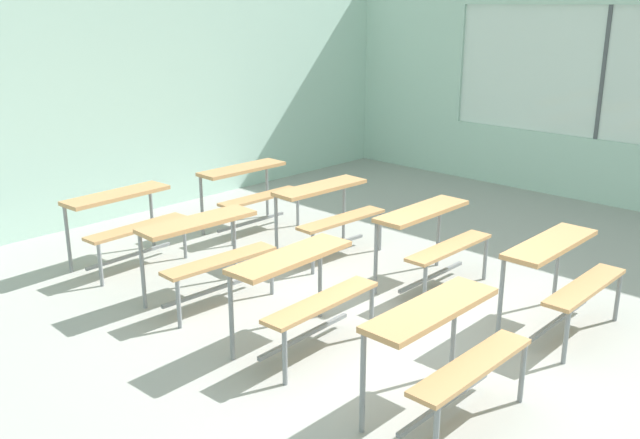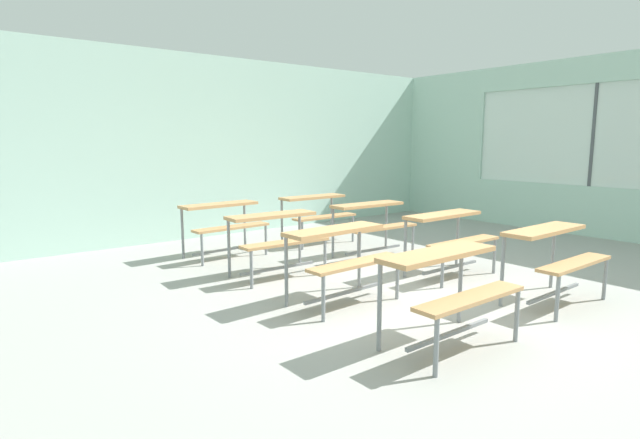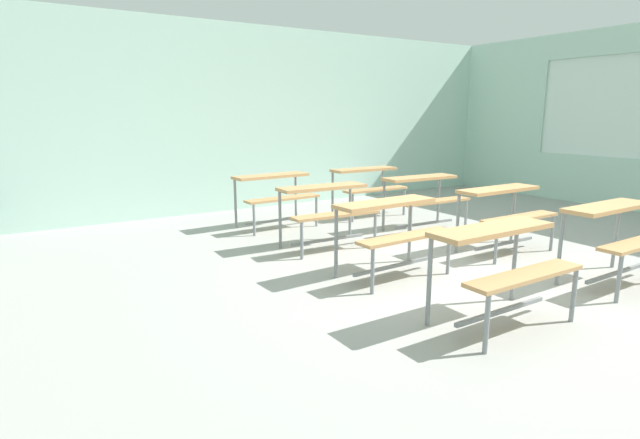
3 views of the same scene
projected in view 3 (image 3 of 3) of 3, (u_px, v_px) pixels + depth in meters
name	position (u px, v px, depth m)	size (l,w,h in m)	color
ground	(463.00, 276.00, 5.05)	(10.00, 9.00, 0.05)	#9E9E99
wall_back	(264.00, 119.00, 8.45)	(10.00, 0.12, 3.00)	silver
desk_bench_r0c0	(502.00, 252.00, 3.78)	(1.10, 0.59, 0.74)	tan
desk_bench_r0c1	(618.00, 225.00, 4.68)	(1.11, 0.60, 0.74)	tan
desk_bench_r1c0	(392.00, 220.00, 4.90)	(1.12, 0.63, 0.74)	tan
desk_bench_r1c1	(505.00, 204.00, 5.77)	(1.10, 0.59, 0.74)	tan
desk_bench_r2c0	(327.00, 201.00, 5.94)	(1.12, 0.63, 0.74)	tan
desk_bench_r2c1	(425.00, 190.00, 6.81)	(1.12, 0.64, 0.74)	tan
desk_bench_r3c0	(275.00, 188.00, 7.02)	(1.13, 0.64, 0.74)	tan
desk_bench_r3c1	(368.00, 180.00, 7.84)	(1.11, 0.60, 0.74)	tan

